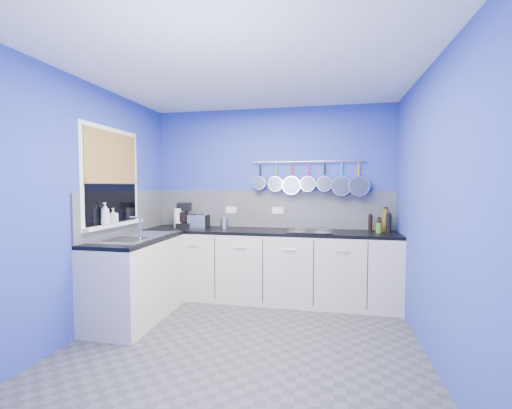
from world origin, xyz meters
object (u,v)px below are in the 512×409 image
(coffee_maker, at_px, (184,215))
(hob, at_px, (311,231))
(canister, at_px, (224,223))
(soap_bottle_a, at_px, (105,214))
(toaster, at_px, (198,221))
(paper_towel, at_px, (178,218))
(soap_bottle_b, at_px, (113,216))

(coffee_maker, relative_size, hob, 0.60)
(canister, xyz_separation_m, hob, (1.13, -0.09, -0.07))
(soap_bottle_a, xyz_separation_m, toaster, (0.57, 1.18, -0.18))
(soap_bottle_a, xyz_separation_m, canister, (0.95, 1.14, -0.20))
(toaster, relative_size, hob, 0.47)
(paper_towel, distance_m, canister, 0.64)
(soap_bottle_b, bearing_deg, paper_towel, 72.08)
(soap_bottle_a, height_order, soap_bottle_b, soap_bottle_a)
(soap_bottle_a, distance_m, coffee_maker, 1.21)
(soap_bottle_a, height_order, coffee_maker, soap_bottle_a)
(toaster, height_order, hob, toaster)
(coffee_maker, relative_size, toaster, 1.26)
(coffee_maker, height_order, hob, coffee_maker)
(paper_towel, distance_m, coffee_maker, 0.08)
(paper_towel, xyz_separation_m, hob, (1.77, -0.06, -0.12))
(paper_towel, relative_size, toaster, 0.98)
(canister, bearing_deg, soap_bottle_a, -129.74)
(soap_bottle_a, xyz_separation_m, coffee_maker, (0.37, 1.15, -0.10))
(soap_bottle_b, distance_m, canister, 1.39)
(paper_towel, relative_size, canister, 1.80)
(canister, bearing_deg, hob, -4.78)
(soap_bottle_b, distance_m, paper_towel, 1.02)
(hob, bearing_deg, soap_bottle_a, -153.28)
(coffee_maker, bearing_deg, soap_bottle_b, -124.46)
(paper_towel, bearing_deg, soap_bottle_a, -105.80)
(soap_bottle_a, xyz_separation_m, soap_bottle_b, (0.00, 0.14, -0.03))
(coffee_maker, distance_m, hob, 1.72)
(paper_towel, height_order, toaster, paper_towel)
(soap_bottle_b, height_order, canister, soap_bottle_b)
(toaster, xyz_separation_m, hob, (1.51, -0.13, -0.08))
(coffee_maker, relative_size, canister, 2.30)
(soap_bottle_b, height_order, toaster, soap_bottle_b)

